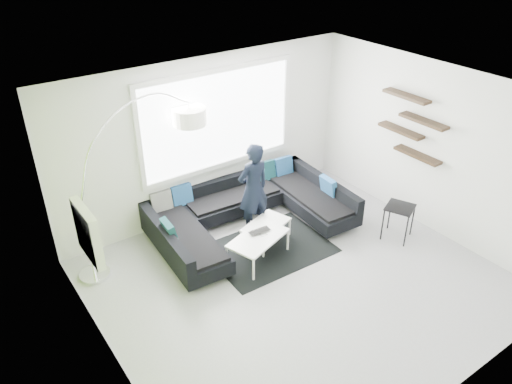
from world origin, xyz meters
The scene contains 9 objects.
ground centered at (0.00, 0.00, 0.00)m, with size 5.50×5.50×0.00m, color gray.
room_shell centered at (0.04, 0.21, 1.81)m, with size 5.54×5.04×2.82m.
sectional_sofa centered at (0.19, 1.51, 0.31)m, with size 3.37×2.22×0.70m.
rug centered at (0.12, 0.88, 0.01)m, with size 1.91×1.39×0.01m, color black.
coffee_table centered at (0.02, 0.94, 0.20)m, with size 1.25×0.73×0.41m, color white.
arc_lamp centered at (-2.41, 1.87, 1.25)m, with size 2.34×0.86×2.50m, color white, non-canonical shape.
side_table centered at (2.05, -0.07, 0.30)m, with size 0.43×0.43×0.59m, color black.
person centered at (0.24, 1.50, 0.80)m, with size 0.59×0.39×1.60m, color black.
laptop centered at (-0.08, 0.84, 0.42)m, with size 0.36×0.25×0.03m, color black.
Camera 1 is at (-3.83, -4.31, 4.83)m, focal length 35.00 mm.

